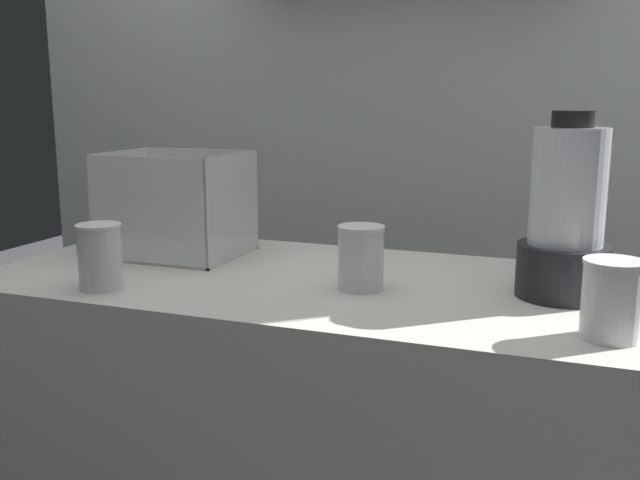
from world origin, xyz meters
The scene contains 7 objects.
counter centered at (0.00, 0.00, 0.45)m, with size 1.40×0.64×0.90m, color beige.
back_wall_unit centered at (0.00, 0.77, 1.27)m, with size 2.60×0.24×2.50m.
carrot_display_bin centered at (-0.40, 0.09, 0.97)m, with size 0.31×0.25×0.24m.
blender_pitcher centered at (0.47, 0.03, 1.04)m, with size 0.17×0.17×0.34m.
juice_cup_orange_far_left centered at (-0.37, -0.23, 0.96)m, with size 0.09×0.09×0.13m.
juice_cup_beet_left centered at (0.10, -0.05, 0.95)m, with size 0.09×0.09×0.12m.
juice_cup_pomegranate_middle centered at (0.55, -0.19, 0.96)m, with size 0.09×0.09×0.13m.
Camera 1 is at (0.50, -1.34, 1.27)m, focal length 40.17 mm.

